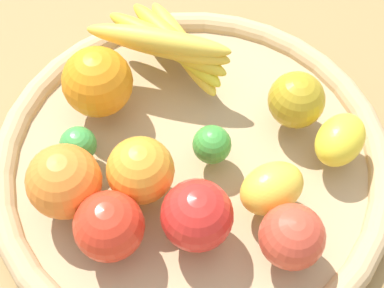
% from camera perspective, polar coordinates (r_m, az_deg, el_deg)
% --- Properties ---
extents(ground_plane, '(2.40, 2.40, 0.00)m').
position_cam_1_polar(ground_plane, '(0.69, 0.00, -2.41)').
color(ground_plane, olive).
rests_on(ground_plane, ground).
extents(basket, '(0.47, 0.47, 0.03)m').
position_cam_1_polar(basket, '(0.68, 0.00, -1.77)').
color(basket, tan).
rests_on(basket, ground_plane).
extents(lemon_1, '(0.09, 0.08, 0.05)m').
position_cam_1_polar(lemon_1, '(0.62, 7.79, -4.29)').
color(lemon_1, yellow).
rests_on(lemon_1, basket).
extents(orange_2, '(0.10, 0.10, 0.07)m').
position_cam_1_polar(orange_2, '(0.61, -5.06, -2.58)').
color(orange_2, orange).
rests_on(orange_2, basket).
extents(orange_1, '(0.11, 0.11, 0.08)m').
position_cam_1_polar(orange_1, '(0.68, -9.22, 6.00)').
color(orange_1, orange).
rests_on(orange_1, basket).
extents(apple_0, '(0.07, 0.07, 0.07)m').
position_cam_1_polar(apple_0, '(0.68, 10.15, 4.26)').
color(apple_0, '#B19220').
rests_on(apple_0, basket).
extents(banana_bunch, '(0.18, 0.16, 0.08)m').
position_cam_1_polar(banana_bunch, '(0.71, -2.30, 9.74)').
color(banana_bunch, yellow).
rests_on(banana_bunch, basket).
extents(lemon_0, '(0.08, 0.09, 0.05)m').
position_cam_1_polar(lemon_0, '(0.66, 14.27, 0.40)').
color(lemon_0, yellow).
rests_on(lemon_0, basket).
extents(orange_0, '(0.11, 0.11, 0.08)m').
position_cam_1_polar(orange_0, '(0.61, -12.38, -3.60)').
color(orange_0, orange).
rests_on(orange_0, basket).
extents(apple_2, '(0.10, 0.10, 0.07)m').
position_cam_1_polar(apple_2, '(0.59, 0.49, -6.99)').
color(apple_2, red).
rests_on(apple_2, basket).
extents(lime_0, '(0.06, 0.06, 0.04)m').
position_cam_1_polar(lime_0, '(0.64, 1.94, -0.31)').
color(lime_0, green).
rests_on(lime_0, basket).
extents(apple_3, '(0.08, 0.08, 0.07)m').
position_cam_1_polar(apple_3, '(0.59, 9.73, -8.91)').
color(apple_3, '#D14530').
rests_on(apple_3, basket).
extents(lime_1, '(0.06, 0.06, 0.04)m').
position_cam_1_polar(lime_1, '(0.66, -11.06, -0.06)').
color(lime_1, green).
rests_on(lime_1, basket).
extents(apple_1, '(0.10, 0.10, 0.07)m').
position_cam_1_polar(apple_1, '(0.59, -8.10, -7.96)').
color(apple_1, red).
rests_on(apple_1, basket).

